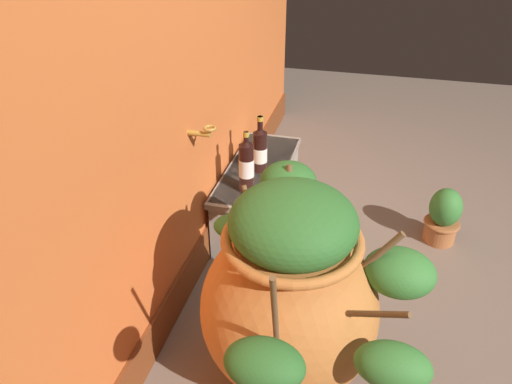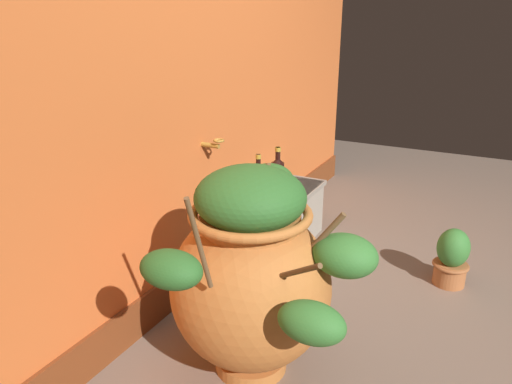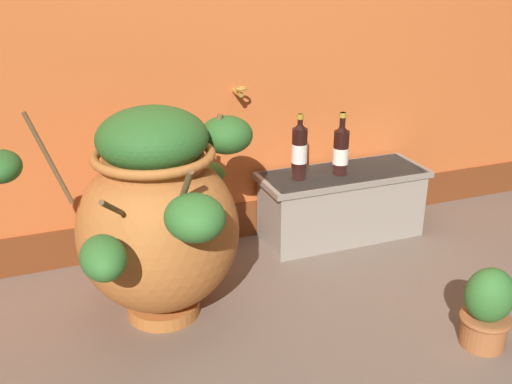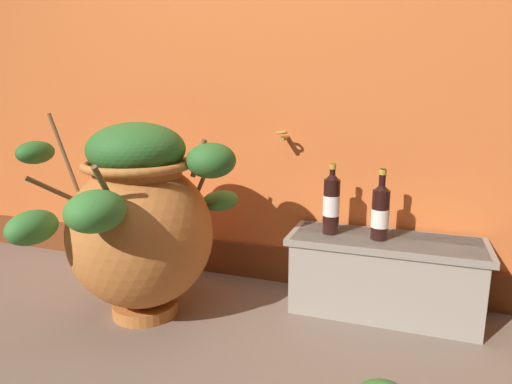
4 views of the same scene
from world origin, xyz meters
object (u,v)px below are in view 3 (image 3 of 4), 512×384
object	(u,v)px
wine_bottle_middle	(299,150)
wine_bottle_left	(341,149)
terracotta_urn	(159,215)
potted_shrub	(487,308)

from	to	relation	value
wine_bottle_middle	wine_bottle_left	bearing A→B (deg)	-3.76
wine_bottle_left	terracotta_urn	bearing A→B (deg)	-159.91
wine_bottle_middle	potted_shrub	size ratio (longest dim) A/B	1.00
terracotta_urn	wine_bottle_middle	xyz separation A→B (m)	(0.77, 0.38, 0.05)
terracotta_urn	potted_shrub	bearing A→B (deg)	-30.50
terracotta_urn	wine_bottle_middle	distance (m)	0.86
wine_bottle_left	wine_bottle_middle	xyz separation A→B (m)	(-0.22, 0.01, 0.02)
potted_shrub	terracotta_urn	bearing A→B (deg)	149.50
wine_bottle_left	wine_bottle_middle	bearing A→B (deg)	176.24
terracotta_urn	wine_bottle_left	bearing A→B (deg)	20.09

